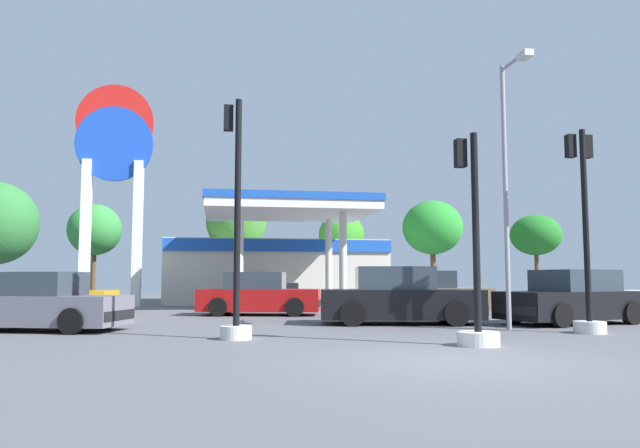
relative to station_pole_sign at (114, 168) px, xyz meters
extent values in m
plane|color=#56565B|center=(8.62, -19.42, -6.41)|extent=(90.00, 90.00, 0.00)
cube|color=beige|center=(7.83, 4.05, -4.78)|extent=(11.23, 6.70, 3.26)
cube|color=#194CB2|center=(7.83, 0.65, -3.50)|extent=(11.23, 0.12, 0.60)
cube|color=white|center=(7.83, -2.61, -2.18)|extent=(7.10, 6.02, 0.35)
cube|color=#194CB2|center=(7.83, -2.61, -1.86)|extent=(7.20, 6.12, 0.30)
cylinder|color=silver|center=(5.70, -4.26, -4.38)|extent=(0.32, 0.32, 4.05)
cylinder|color=silver|center=(9.96, -4.26, -4.38)|extent=(0.32, 0.32, 4.05)
cylinder|color=silver|center=(5.70, -0.95, -4.38)|extent=(0.32, 0.32, 4.05)
cylinder|color=silver|center=(9.96, -0.95, -4.38)|extent=(0.32, 0.32, 4.05)
cube|color=#4C4C51|center=(7.83, -2.61, -5.86)|extent=(0.90, 0.60, 1.10)
cube|color=white|center=(-1.15, -0.01, -3.04)|extent=(0.40, 0.56, 6.74)
cube|color=white|center=(1.15, -0.01, -3.04)|extent=(0.40, 0.56, 6.74)
cylinder|color=blue|center=(0.00, -0.01, 1.12)|extent=(3.51, 0.22, 3.51)
cylinder|color=red|center=(0.00, 0.01, 2.17)|extent=(3.51, 0.22, 3.51)
cube|color=white|center=(0.00, 0.05, 1.65)|extent=(3.23, 0.08, 0.63)
cylinder|color=black|center=(18.87, -7.87, -6.10)|extent=(0.65, 0.36, 0.62)
cylinder|color=black|center=(19.28, -9.48, -6.10)|extent=(0.65, 0.36, 0.62)
cylinder|color=black|center=(16.44, -8.50, -6.10)|extent=(0.65, 0.36, 0.62)
cylinder|color=black|center=(16.85, -10.11, -6.10)|extent=(0.65, 0.36, 0.62)
cube|color=silver|center=(17.86, -8.99, -5.90)|extent=(4.35, 2.65, 0.73)
cube|color=#2D3842|center=(17.72, -9.03, -5.26)|extent=(2.25, 1.94, 0.62)
cube|color=black|center=(19.79, -8.50, -6.00)|extent=(0.51, 1.59, 0.23)
cylinder|color=black|center=(11.60, -11.26, -6.06)|extent=(0.72, 0.36, 0.69)
cylinder|color=black|center=(11.27, -13.09, -6.06)|extent=(0.72, 0.36, 0.69)
cylinder|color=black|center=(8.82, -10.76, -6.06)|extent=(0.72, 0.36, 0.69)
cylinder|color=black|center=(8.50, -12.60, -6.06)|extent=(0.72, 0.36, 0.69)
cube|color=black|center=(10.05, -11.93, -5.84)|extent=(4.81, 2.67, 0.82)
cube|color=#2D3842|center=(9.89, -11.90, -5.12)|extent=(2.42, 2.04, 0.69)
cube|color=black|center=(12.24, -12.32, -5.96)|extent=(0.44, 1.80, 0.26)
cylinder|color=black|center=(-1.83, -6.89, -6.09)|extent=(0.66, 0.28, 0.64)
cylinder|color=black|center=(0.58, -8.86, -6.09)|extent=(0.66, 0.28, 0.64)
cylinder|color=black|center=(0.76, -7.16, -6.09)|extent=(0.66, 0.28, 0.64)
cube|color=orange|center=(-0.62, -7.88, -5.88)|extent=(4.35, 2.18, 0.76)
cube|color=#2D3842|center=(-0.47, -7.89, -5.22)|extent=(2.15, 1.75, 0.64)
cylinder|color=black|center=(2.02, -12.25, -6.10)|extent=(0.65, 0.38, 0.62)
cylinder|color=black|center=(1.54, -13.84, -6.10)|extent=(0.65, 0.38, 0.62)
cylinder|color=black|center=(-0.38, -11.53, -6.10)|extent=(0.65, 0.38, 0.62)
cube|color=slate|center=(0.58, -12.69, -5.90)|extent=(4.36, 2.79, 0.73)
cube|color=#2D3842|center=(0.44, -12.64, -5.27)|extent=(2.28, 1.99, 0.62)
cube|color=black|center=(2.48, -13.26, -6.01)|extent=(0.57, 1.57, 0.23)
cylinder|color=black|center=(7.81, -6.55, -6.09)|extent=(0.68, 0.35, 0.65)
cylinder|color=black|center=(7.45, -8.25, -6.09)|extent=(0.68, 0.35, 0.65)
cylinder|color=black|center=(5.24, -6.00, -6.09)|extent=(0.68, 0.35, 0.65)
cylinder|color=black|center=(4.88, -7.70, -6.09)|extent=(0.68, 0.35, 0.65)
cube|color=#A51111|center=(6.35, -7.12, -5.88)|extent=(4.51, 2.62, 0.77)
cube|color=#2D3842|center=(6.20, -7.09, -5.21)|extent=(2.30, 1.96, 0.65)
cube|color=black|center=(8.38, -7.56, -5.99)|extent=(0.47, 1.67, 0.24)
cylinder|color=black|center=(14.10, -6.72, -6.08)|extent=(0.70, 0.36, 0.67)
cylinder|color=black|center=(13.72, -8.48, -6.08)|extent=(0.70, 0.36, 0.67)
cylinder|color=black|center=(11.44, -6.15, -6.08)|extent=(0.70, 0.36, 0.67)
cylinder|color=black|center=(11.06, -7.91, -6.08)|extent=(0.70, 0.36, 0.67)
cube|color=#8C7556|center=(12.58, -7.32, -5.86)|extent=(4.67, 2.71, 0.79)
cube|color=#2D3842|center=(12.43, -7.28, -5.17)|extent=(2.38, 2.03, 0.67)
cube|color=black|center=(14.68, -7.76, -5.97)|extent=(0.49, 1.73, 0.25)
cylinder|color=black|center=(13.84, -13.93, -6.08)|extent=(0.69, 0.39, 0.66)
cylinder|color=black|center=(13.39, -12.23, -6.08)|extent=(0.69, 0.39, 0.66)
cylinder|color=black|center=(16.42, -13.24, -6.08)|extent=(0.69, 0.39, 0.66)
cylinder|color=black|center=(15.97, -11.54, -6.08)|extent=(0.69, 0.39, 0.66)
cube|color=black|center=(14.91, -12.74, -5.87)|extent=(4.62, 2.85, 0.78)
cube|color=#2D3842|center=(15.05, -12.70, -5.19)|extent=(2.39, 2.07, 0.66)
cube|color=black|center=(12.87, -13.28, -5.98)|extent=(0.56, 1.69, 0.25)
cylinder|color=silver|center=(13.62, -15.50, -6.27)|extent=(0.74, 0.74, 0.28)
cylinder|color=black|center=(13.62, -15.50, -3.80)|extent=(0.14, 0.14, 4.65)
cube|color=black|center=(13.40, -15.34, -1.86)|extent=(0.21, 0.20, 0.57)
sphere|color=red|center=(13.40, -15.22, -1.68)|extent=(0.15, 0.15, 0.15)
sphere|color=#D89E0C|center=(13.40, -15.22, -1.86)|extent=(0.15, 0.15, 0.15)
sphere|color=green|center=(13.40, -15.22, -2.04)|extent=(0.15, 0.15, 0.15)
cube|color=black|center=(13.84, -15.34, -1.86)|extent=(0.21, 0.20, 0.57)
sphere|color=red|center=(13.84, -15.22, -1.68)|extent=(0.15, 0.15, 0.15)
sphere|color=#D89E0C|center=(13.84, -15.22, -1.86)|extent=(0.15, 0.15, 0.15)
sphere|color=green|center=(13.84, -15.22, -2.04)|extent=(0.15, 0.15, 0.15)
cylinder|color=silver|center=(9.87, -17.59, -6.27)|extent=(0.81, 0.81, 0.27)
cylinder|color=black|center=(9.87, -17.59, -4.18)|extent=(0.14, 0.14, 3.92)
cube|color=black|center=(9.65, -17.43, -2.61)|extent=(0.21, 0.20, 0.57)
sphere|color=red|center=(9.65, -17.31, -2.43)|extent=(0.15, 0.15, 0.15)
sphere|color=#D89E0C|center=(9.65, -17.31, -2.61)|extent=(0.15, 0.15, 0.15)
sphere|color=green|center=(9.65, -17.31, -2.79)|extent=(0.15, 0.15, 0.15)
cylinder|color=silver|center=(5.28, -15.58, -6.27)|extent=(0.67, 0.67, 0.29)
cylinder|color=black|center=(5.28, -15.58, -3.64)|extent=(0.14, 0.14, 4.95)
cube|color=black|center=(5.06, -15.42, -1.55)|extent=(0.21, 0.20, 0.57)
sphere|color=red|center=(5.06, -15.30, -1.37)|extent=(0.15, 0.15, 0.15)
sphere|color=#D89E0C|center=(5.06, -15.30, -1.55)|extent=(0.15, 0.15, 0.15)
sphere|color=green|center=(5.06, -15.30, -1.73)|extent=(0.15, 0.15, 0.15)
cylinder|color=brown|center=(-1.99, 6.33, -4.96)|extent=(0.26, 0.26, 2.91)
ellipsoid|color=#328539|center=(-1.99, 6.33, -2.41)|extent=(2.93, 2.93, 2.86)
cylinder|color=brown|center=(5.83, 6.14, -4.76)|extent=(0.34, 0.34, 3.30)
ellipsoid|color=#336E29|center=(5.83, 6.14, -1.80)|extent=(3.48, 3.48, 3.69)
cylinder|color=brown|center=(12.32, 7.67, -4.93)|extent=(0.32, 0.32, 2.96)
ellipsoid|color=#338924|center=(12.32, 7.67, -2.40)|extent=(2.80, 2.80, 2.56)
cylinder|color=brown|center=(18.17, 7.49, -4.87)|extent=(0.33, 0.33, 3.08)
ellipsoid|color=#288B2D|center=(18.17, 7.49, -1.91)|extent=(3.78, 3.78, 3.41)
cylinder|color=brown|center=(24.95, 7.06, -4.98)|extent=(0.27, 0.27, 2.87)
ellipsoid|color=#217124|center=(24.95, 7.06, -2.33)|extent=(3.23, 3.23, 2.61)
cylinder|color=gray|center=(12.19, -14.29, -2.97)|extent=(0.12, 0.12, 6.88)
cylinder|color=gray|center=(12.19, -14.89, 0.37)|extent=(0.09, 1.20, 0.09)
cube|color=beige|center=(12.19, -15.49, 0.32)|extent=(0.24, 0.44, 0.16)
camera|label=1|loc=(4.91, -28.71, -5.11)|focal=33.80mm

